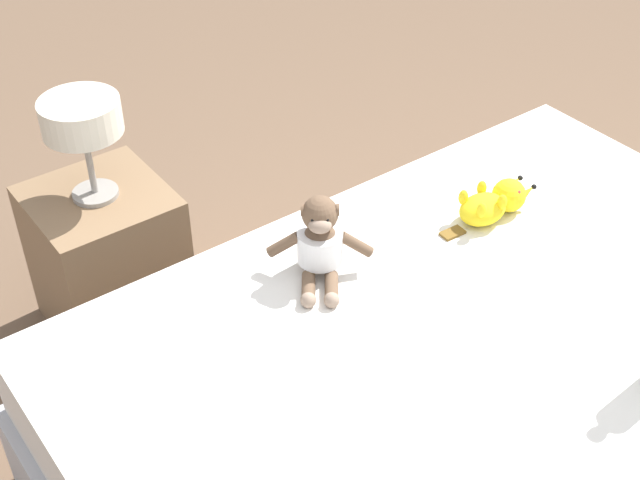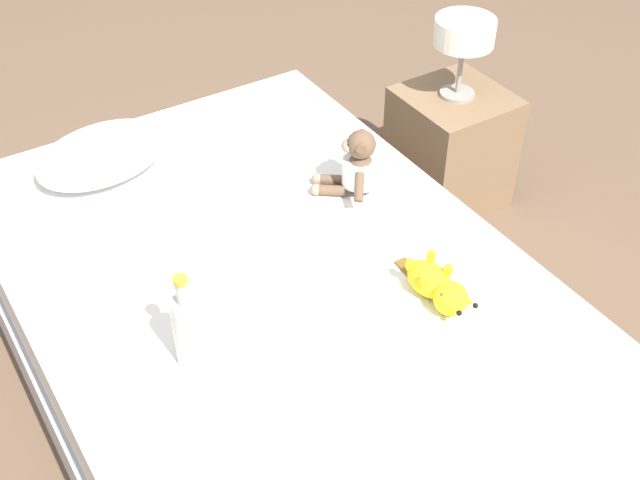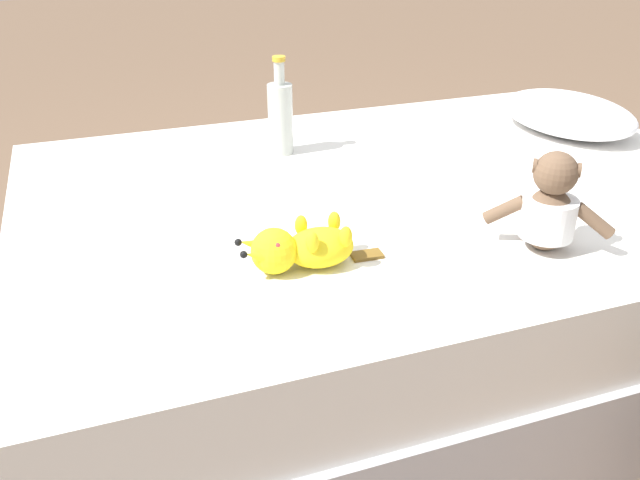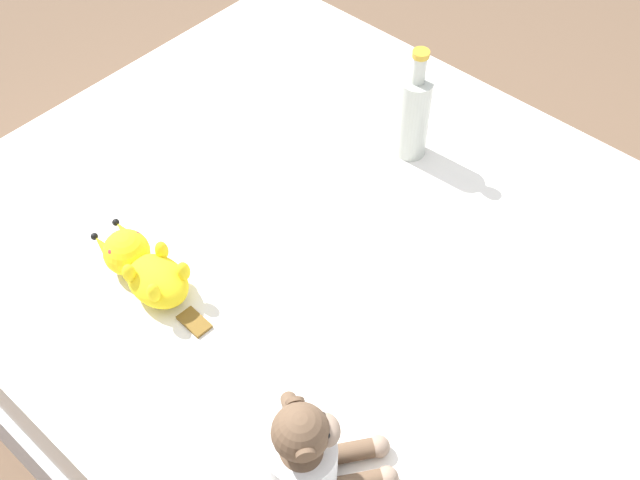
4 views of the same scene
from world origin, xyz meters
TOP-DOWN VIEW (x-y plane):
  - ground_plane at (0.00, 0.00)m, footprint 16.00×16.00m
  - bed at (0.00, 0.00)m, footprint 1.45×2.07m
  - pillow at (-0.23, 0.75)m, footprint 0.54×0.44m
  - plush_monkey at (0.44, 0.18)m, footprint 0.25×0.26m
  - plush_yellow_creature at (0.35, -0.38)m, footprint 0.11×0.33m
  - glass_bottle at (-0.35, -0.21)m, footprint 0.08×0.08m
  - nightstand at (1.15, 0.50)m, footprint 0.41×0.41m
  - bedside_lamp at (1.15, 0.50)m, footprint 0.23×0.23m

SIDE VIEW (x-z plane):
  - ground_plane at x=0.00m, z-range 0.00..0.00m
  - nightstand at x=1.15m, z-range 0.00..0.51m
  - bed at x=0.00m, z-range 0.00..0.51m
  - plush_yellow_creature at x=0.35m, z-range 0.51..0.62m
  - pillow at x=-0.23m, z-range 0.52..0.64m
  - plush_monkey at x=0.44m, z-range 0.50..0.73m
  - glass_bottle at x=-0.35m, z-range 0.49..0.78m
  - bedside_lamp at x=1.15m, z-range 0.60..0.93m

